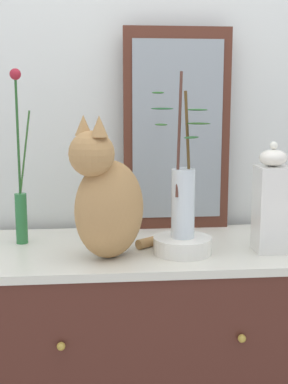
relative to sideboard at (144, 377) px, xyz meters
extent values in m
cube|color=silver|center=(0.00, 0.34, 0.83)|extent=(4.40, 0.08, 2.60)
cube|color=#4A231A|center=(0.00, 0.00, -0.01)|extent=(1.15, 0.51, 0.91)
cube|color=beige|center=(0.00, 0.00, 0.45)|extent=(1.17, 0.52, 0.02)
sphere|color=#B79338|center=(-0.26, -0.27, 0.26)|extent=(0.02, 0.02, 0.02)
sphere|color=#B79338|center=(0.26, -0.27, 0.26)|extent=(0.02, 0.02, 0.02)
cube|color=#51271B|center=(0.14, 0.24, 0.83)|extent=(0.39, 0.03, 0.72)
cube|color=gray|center=(0.14, 0.23, 0.83)|extent=(0.32, 0.01, 0.64)
ellipsoid|color=#AD7F4B|center=(-0.11, -0.11, 0.61)|extent=(0.28, 0.27, 0.30)
sphere|color=#AD7F4B|center=(-0.16, -0.15, 0.78)|extent=(0.13, 0.13, 0.13)
cone|color=#AD7F4B|center=(-0.14, -0.18, 0.86)|extent=(0.05, 0.05, 0.06)
cone|color=#AD7F4B|center=(-0.19, -0.12, 0.86)|extent=(0.05, 0.05, 0.06)
cylinder|color=#AD7F4B|center=(0.06, 0.02, 0.48)|extent=(0.18, 0.15, 0.03)
cylinder|color=#2C723A|center=(-0.40, 0.08, 0.55)|extent=(0.04, 0.04, 0.17)
cylinder|color=#265524|center=(-0.40, 0.08, 0.82)|extent=(0.01, 0.01, 0.36)
sphere|color=maroon|center=(-0.40, 0.08, 1.02)|extent=(0.04, 0.04, 0.04)
cylinder|color=#2E5B24|center=(-0.38, 0.08, 0.77)|extent=(0.04, 0.01, 0.27)
cylinder|color=white|center=(0.11, -0.09, 0.49)|extent=(0.18, 0.18, 0.05)
cylinder|color=silver|center=(0.11, -0.09, 0.62)|extent=(0.07, 0.07, 0.21)
cylinder|color=#523B1B|center=(0.12, -0.10, 0.80)|extent=(0.03, 0.03, 0.32)
ellipsoid|color=#235126|center=(0.13, -0.13, 0.83)|extent=(0.07, 0.08, 0.01)
ellipsoid|color=#264F1B|center=(0.15, -0.12, 0.87)|extent=(0.08, 0.06, 0.01)
ellipsoid|color=#265928|center=(0.15, -0.10, 0.91)|extent=(0.08, 0.07, 0.01)
cylinder|color=#523026|center=(0.10, -0.08, 0.83)|extent=(0.03, 0.08, 0.37)
ellipsoid|color=#2C5924|center=(0.05, -0.07, 0.86)|extent=(0.04, 0.07, 0.01)
ellipsoid|color=#20582B|center=(0.05, -0.05, 0.91)|extent=(0.08, 0.06, 0.01)
ellipsoid|color=#235C1D|center=(0.04, -0.06, 0.96)|extent=(0.06, 0.08, 0.01)
cube|color=white|center=(0.39, -0.09, 0.60)|extent=(0.10, 0.10, 0.27)
ellipsoid|color=white|center=(0.39, -0.09, 0.76)|extent=(0.09, 0.09, 0.05)
sphere|color=white|center=(0.39, -0.09, 0.80)|extent=(0.02, 0.02, 0.02)
camera|label=1|loc=(-0.15, -1.64, 0.94)|focal=49.04mm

